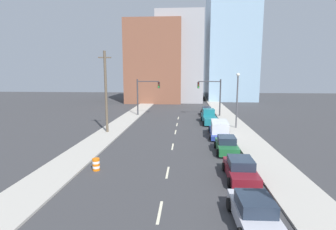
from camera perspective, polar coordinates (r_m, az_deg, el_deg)
name	(u,v)px	position (r m, az deg, el deg)	size (l,w,h in m)	color
sidewalk_left	(138,111)	(52.91, -6.53, 0.95)	(3.36, 95.42, 0.15)	#ADA89E
sidewalk_right	(222,111)	(52.47, 11.67, 0.76)	(3.36, 95.42, 0.15)	#ADA89E
lane_stripe_at_9m	(160,212)	(15.12, -1.81, -20.34)	(0.16, 2.40, 0.01)	beige
lane_stripe_at_15m	(168,172)	(20.34, -0.10, -12.37)	(0.16, 2.40, 0.01)	beige
lane_stripe_at_22m	(173,147)	(27.07, 1.01, -6.90)	(0.16, 2.40, 0.01)	beige
lane_stripe_at_29m	(176,132)	(33.71, 1.65, -3.72)	(0.16, 2.40, 0.01)	beige
lane_stripe_at_34m	(177,125)	(38.61, 1.97, -2.08)	(0.16, 2.40, 0.01)	beige
lane_stripe_at_40m	(178,118)	(44.27, 2.25, -0.66)	(0.16, 2.40, 0.01)	beige
building_brick_left	(156,63)	(71.90, -2.73, 11.27)	(14.00, 16.00, 20.59)	brown
building_office_center	(180,59)	(75.47, 2.66, 12.04)	(12.00, 20.00, 22.91)	#99999E
building_glass_right	(230,43)	(80.76, 13.29, 14.97)	(13.00, 20.00, 32.33)	#8CADC6
traffic_signal_left	(144,92)	(46.47, -5.31, 4.95)	(4.09, 0.35, 6.49)	#38383D
traffic_signal_right	(214,93)	(46.08, 9.95, 4.82)	(4.09, 0.35, 6.49)	#38383D
utility_pole_left_mid	(106,92)	(33.32, -13.36, 4.94)	(1.60, 0.32, 10.15)	brown
traffic_barrel	(96,164)	(21.33, -15.38, -10.32)	(0.56, 0.56, 0.95)	orange
street_lamp	(237,96)	(36.34, 14.84, 3.93)	(0.44, 0.44, 7.51)	#4C4C51
sedan_silver	(255,213)	(14.30, 18.32, -19.54)	(2.22, 4.58, 1.50)	#B2B2BC
sedan_maroon	(240,169)	(19.66, 15.49, -11.36)	(2.20, 4.71, 1.51)	maroon
sedan_green	(226,145)	(25.67, 12.62, -6.39)	(2.16, 4.46, 1.54)	#1E6033
box_truck_blue	(219,129)	(31.76, 11.10, -3.04)	(2.65, 6.48, 1.85)	navy
pickup_truck_teal	(209,117)	(40.24, 8.91, -0.53)	(2.35, 6.23, 2.06)	#196B75
sedan_black	(207,112)	(47.45, 8.39, 0.75)	(2.08, 4.60, 1.53)	black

